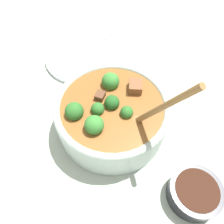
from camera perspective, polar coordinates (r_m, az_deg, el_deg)
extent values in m
plane|color=#ADBCAD|center=(0.56, 0.00, -3.53)|extent=(4.00, 4.00, 0.00)
cylinder|color=#B2C6BC|center=(0.53, 0.00, -1.08)|extent=(0.27, 0.27, 0.09)
torus|color=#B2C6BC|center=(0.49, 0.00, 1.73)|extent=(0.27, 0.27, 0.02)
cylinder|color=brown|center=(0.52, 0.00, -0.15)|extent=(0.24, 0.24, 0.06)
sphere|color=#387F33|center=(0.45, -4.69, -3.37)|extent=(0.04, 0.04, 0.04)
cylinder|color=#6B9956|center=(0.47, -4.45, -5.25)|extent=(0.01, 0.01, 0.02)
sphere|color=#235B23|center=(0.48, 0.35, 2.44)|extent=(0.03, 0.03, 0.03)
cylinder|color=#6B9956|center=(0.50, 0.34, 0.75)|extent=(0.01, 0.01, 0.02)
sphere|color=#387F33|center=(0.52, -0.39, 8.01)|extent=(0.04, 0.04, 0.04)
cylinder|color=#6B9956|center=(0.55, -0.37, 5.82)|extent=(0.01, 0.01, 0.02)
sphere|color=#2D6B28|center=(0.47, 3.88, -0.07)|extent=(0.03, 0.03, 0.03)
cylinder|color=#6B9956|center=(0.49, 3.74, -1.44)|extent=(0.01, 0.01, 0.01)
sphere|color=#2D6B28|center=(0.48, -9.82, 0.18)|extent=(0.04, 0.04, 0.04)
cylinder|color=#6B9956|center=(0.50, -9.35, -1.75)|extent=(0.01, 0.01, 0.02)
sphere|color=#2D6B28|center=(0.48, -3.79, 0.84)|extent=(0.03, 0.03, 0.03)
cylinder|color=#6B9956|center=(0.50, -3.66, -0.62)|extent=(0.01, 0.01, 0.01)
cube|color=brown|center=(0.50, -3.12, 4.17)|extent=(0.03, 0.03, 0.02)
cube|color=brown|center=(0.52, 6.11, 6.43)|extent=(0.05, 0.04, 0.03)
ellipsoid|color=olive|center=(0.48, 6.51, -2.25)|extent=(0.04, 0.03, 0.01)
cylinder|color=olive|center=(0.40, 13.09, 1.27)|extent=(0.09, 0.06, 0.18)
cylinder|color=black|center=(0.50, 20.64, -19.12)|extent=(0.11, 0.11, 0.04)
cylinder|color=#381E14|center=(0.49, 21.19, -18.60)|extent=(0.09, 0.09, 0.02)
cylinder|color=white|center=(0.73, -7.56, 14.15)|extent=(0.24, 0.24, 0.01)
torus|color=white|center=(0.73, -7.61, 14.51)|extent=(0.23, 0.23, 0.01)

